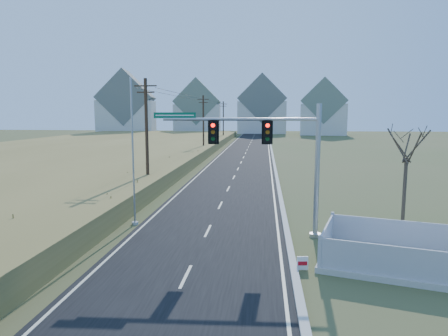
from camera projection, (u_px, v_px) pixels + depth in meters
The scene contains 16 objects.
ground at pixel (195, 259), 17.20m from camera, with size 260.00×260.00×0.00m, color #425026.
road at pixel (247, 151), 66.48m from camera, with size 8.00×180.00×0.06m, color black.
curb at pixel (272, 151), 66.06m from camera, with size 0.30×180.00×0.18m, color #B2AFA8.
reed_marsh at pixel (81, 152), 58.94m from camera, with size 38.00×110.00×1.30m, color olive.
utility_pole_near at pixel (147, 133), 32.00m from camera, with size 1.80×0.26×9.00m.
utility_pole_mid at pixel (203, 124), 61.57m from camera, with size 1.80×0.26×9.00m.
utility_pole_far at pixel (223, 120), 91.15m from camera, with size 1.80×0.26×9.00m.
condo_nw at pixel (127, 109), 118.53m from camera, with size 17.69×13.38×19.05m.
condo_nnw at pixel (198, 111), 124.52m from camera, with size 14.93×11.17×17.03m.
condo_n at pixel (262, 109), 126.37m from camera, with size 15.27×10.20×18.54m.
condo_ne at pixel (323, 111), 116.79m from camera, with size 14.12×10.51×16.52m.
traffic_signal_mast at pixel (280, 155), 19.81m from camera, with size 8.43×0.74×6.71m.
fence_enclosure at pixel (400, 259), 16.42m from camera, with size 7.17×5.82×1.42m.
open_sign at pixel (302, 263), 15.92m from camera, with size 0.45×0.11×0.56m.
flagpole at pixel (133, 167), 22.10m from camera, with size 0.37×0.37×8.17m.
bare_tree at pixel (407, 142), 19.90m from camera, with size 2.25×2.25×5.96m.
Camera 1 is at (2.92, -16.30, 6.22)m, focal length 32.00 mm.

